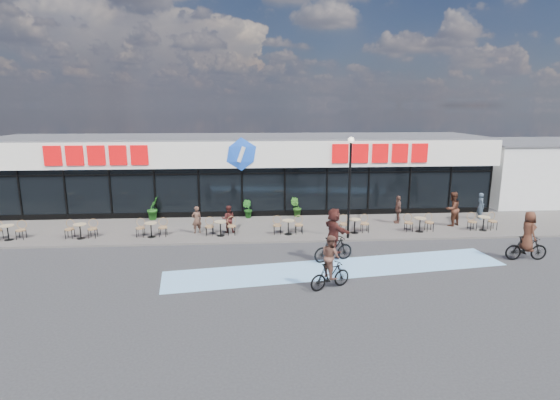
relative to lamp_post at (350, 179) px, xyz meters
name	(u,v)px	position (x,y,z in m)	size (l,w,h in m)	color
ground	(240,258)	(-5.25, -2.30, -3.06)	(120.00, 120.00, 0.00)	#28282B
sidewalk	(242,229)	(-5.25, 2.20, -3.01)	(44.00, 5.00, 0.10)	#514B48
bike_lane	(338,268)	(-1.25, -3.80, -3.05)	(14.00, 2.20, 0.01)	#76AEE0
building	(243,171)	(-5.25, 7.63, -0.72)	(30.60, 6.57, 4.75)	black
neighbour_building	(535,170)	(15.25, 8.70, -0.99)	(9.20, 7.20, 4.11)	silver
lamp_post	(350,179)	(0.00, 0.00, 0.00)	(0.28, 0.28, 4.95)	black
bistro_set_0	(9,230)	(-16.53, 0.91, -2.50)	(1.54, 0.62, 0.90)	tan
bistro_set_1	(81,229)	(-13.12, 0.91, -2.50)	(1.54, 0.62, 0.90)	tan
bistro_set_2	(151,228)	(-9.70, 0.91, -2.50)	(1.54, 0.62, 0.90)	tan
bistro_set_3	(221,226)	(-6.29, 0.91, -2.50)	(1.54, 0.62, 0.90)	tan
bistro_set_4	(288,225)	(-2.88, 0.91, -2.50)	(1.54, 0.62, 0.90)	tan
bistro_set_5	(354,224)	(0.53, 0.91, -2.50)	(1.54, 0.62, 0.90)	tan
bistro_set_6	(419,223)	(3.95, 0.91, -2.50)	(1.54, 0.62, 0.90)	tan
bistro_set_7	(483,221)	(7.36, 0.91, -2.50)	(1.54, 0.62, 0.90)	tan
potted_plant_left	(153,208)	(-10.34, 4.33, -2.30)	(0.72, 0.58, 1.32)	#1D5618
potted_plant_mid	(247,209)	(-4.95, 4.35, -2.44)	(0.57, 0.46, 1.04)	#164513
potted_plant_right	(296,207)	(-2.10, 4.39, -2.39)	(0.62, 0.50, 1.13)	#1F4814
patron_left	(197,220)	(-7.52, 1.38, -2.25)	(0.51, 0.34, 1.41)	#4C3227
patron_right	(228,219)	(-5.92, 1.41, -2.25)	(0.69, 0.54, 1.41)	#431A18
pedestrian_a	(398,209)	(3.38, 2.60, -2.19)	(0.90, 0.38, 1.54)	#4F3129
pedestrian_b	(481,206)	(8.41, 3.11, -2.19)	(0.56, 0.37, 1.53)	#344251
pedestrian_c	(452,209)	(6.12, 1.85, -2.02)	(0.91, 0.71, 1.87)	#432318
cyclist_a	(334,237)	(-1.30, -2.95, -1.98)	(1.89, 1.82, 2.32)	black
cyclist_b	(527,241)	(6.96, -3.39, -2.18)	(1.81, 0.86, 2.15)	black
cyclist_c	(330,267)	(-1.95, -5.76, -2.21)	(1.71, 1.11, 2.02)	black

